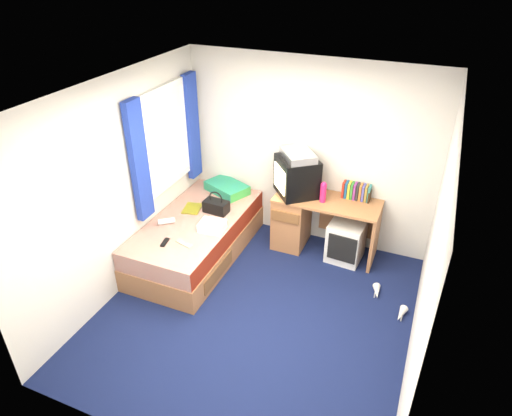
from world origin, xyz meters
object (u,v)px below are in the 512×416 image
at_px(towel, 212,226).
at_px(desk, 305,219).
at_px(aerosol_can, 316,190).
at_px(remote_control, 165,242).
at_px(water_bottle, 166,221).
at_px(storage_cube, 346,241).
at_px(white_heels, 389,303).
at_px(colour_swatch_fan, 184,244).
at_px(bed, 197,237).
at_px(magazine, 192,208).
at_px(crt_tv, 297,176).
at_px(handbag, 216,206).
at_px(vcr, 298,155).
at_px(pink_water_bottle, 323,193).
at_px(picture_frame, 370,196).
at_px(pillow, 227,188).

bearing_deg(towel, desk, 44.53).
distance_m(aerosol_can, remote_control, 1.94).
xyz_separation_m(desk, water_bottle, (-1.46, -0.97, 0.17)).
height_order(storage_cube, white_heels, storage_cube).
bearing_deg(water_bottle, colour_swatch_fan, -35.05).
distance_m(bed, magazine, 0.38).
relative_size(crt_tv, magazine, 2.35).
height_order(colour_swatch_fan, white_heels, colour_swatch_fan).
distance_m(towel, magazine, 0.57).
bearing_deg(handbag, vcr, 32.46).
bearing_deg(pink_water_bottle, picture_frame, 23.05).
distance_m(pillow, magazine, 0.63).
distance_m(storage_cube, white_heels, 0.98).
bearing_deg(water_bottle, desk, 33.61).
xyz_separation_m(crt_tv, magazine, (-1.20, -0.54, -0.44)).
xyz_separation_m(picture_frame, white_heels, (0.48, -0.91, -0.78)).
bearing_deg(pillow, desk, -2.44).
bearing_deg(handbag, picture_frame, 23.31).
height_order(magazine, water_bottle, water_bottle).
bearing_deg(remote_control, bed, 73.00).
distance_m(picture_frame, handbag, 1.90).
relative_size(aerosol_can, towel, 0.58).
xyz_separation_m(desk, vcr, (-0.14, 0.00, 0.87)).
height_order(pillow, pink_water_bottle, pink_water_bottle).
bearing_deg(white_heels, picture_frame, 117.71).
height_order(aerosol_can, magazine, aerosol_can).
relative_size(storage_cube, colour_swatch_fan, 2.36).
height_order(bed, colour_swatch_fan, colour_swatch_fan).
xyz_separation_m(pillow, vcr, (1.00, -0.04, 0.68)).
height_order(pillow, white_heels, pillow).
relative_size(towel, colour_swatch_fan, 1.34).
bearing_deg(magazine, towel, -35.52).
xyz_separation_m(towel, white_heels, (2.11, 0.11, -0.55)).
bearing_deg(vcr, colour_swatch_fan, -73.61).
xyz_separation_m(pillow, desk, (1.14, -0.05, -0.20)).
distance_m(desk, towel, 1.25).
bearing_deg(towel, storage_cube, 28.59).
bearing_deg(aerosol_can, pillow, 178.92).
bearing_deg(colour_swatch_fan, bed, 105.73).
relative_size(desk, vcr, 2.78).
distance_m(desk, handbag, 1.16).
bearing_deg(aerosol_can, storage_cube, -12.67).
relative_size(storage_cube, vcr, 1.11).
bearing_deg(vcr, pink_water_bottle, 40.07).
xyz_separation_m(pillow, storage_cube, (1.70, -0.13, -0.34)).
relative_size(bed, aerosol_can, 11.75).
distance_m(desk, crt_tv, 0.60).
distance_m(handbag, magazine, 0.33).
height_order(storage_cube, water_bottle, water_bottle).
height_order(pillow, towel, pillow).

